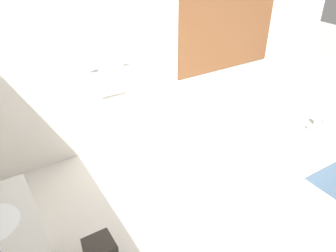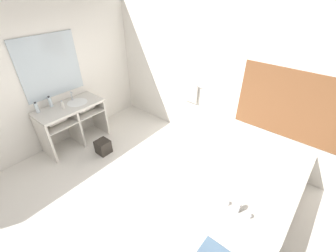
{
  "view_description": "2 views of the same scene",
  "coord_description": "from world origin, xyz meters",
  "px_view_note": "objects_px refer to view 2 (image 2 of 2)",
  "views": [
    {
      "loc": [
        -1.68,
        -1.38,
        2.6
      ],
      "look_at": [
        -0.23,
        0.95,
        0.91
      ],
      "focal_mm": 35.0,
      "sensor_mm": 36.0,
      "label": 1
    },
    {
      "loc": [
        1.96,
        -1.34,
        2.92
      ],
      "look_at": [
        -0.02,
        1.09,
        0.83
      ],
      "focal_mm": 24.0,
      "sensor_mm": 36.0,
      "label": 2
    }
  ],
  "objects_px": {
    "soap_dispenser": "(63,105)",
    "bathtub": "(258,185)",
    "water_bottle_1": "(37,108)",
    "water_bottle_2": "(50,102)",
    "waste_bin": "(103,147)"
  },
  "relations": [
    {
      "from": "soap_dispenser",
      "to": "water_bottle_1",
      "type": "bearing_deg",
      "value": -118.67
    },
    {
      "from": "soap_dispenser",
      "to": "bathtub",
      "type": "bearing_deg",
      "value": 16.47
    },
    {
      "from": "bathtub",
      "to": "water_bottle_1",
      "type": "distance_m",
      "value": 3.95
    },
    {
      "from": "water_bottle_2",
      "to": "waste_bin",
      "type": "relative_size",
      "value": 0.78
    },
    {
      "from": "water_bottle_2",
      "to": "soap_dispenser",
      "type": "relative_size",
      "value": 1.31
    },
    {
      "from": "bathtub",
      "to": "soap_dispenser",
      "type": "bearing_deg",
      "value": -163.53
    },
    {
      "from": "water_bottle_2",
      "to": "soap_dispenser",
      "type": "xyz_separation_m",
      "value": [
        0.23,
        0.11,
        -0.03
      ]
    },
    {
      "from": "water_bottle_1",
      "to": "water_bottle_2",
      "type": "xyz_separation_m",
      "value": [
        -0.03,
        0.26,
        0.0
      ]
    },
    {
      "from": "water_bottle_1",
      "to": "soap_dispenser",
      "type": "xyz_separation_m",
      "value": [
        0.2,
        0.37,
        -0.03
      ]
    },
    {
      "from": "bathtub",
      "to": "water_bottle_2",
      "type": "height_order",
      "value": "water_bottle_2"
    },
    {
      "from": "water_bottle_2",
      "to": "waste_bin",
      "type": "bearing_deg",
      "value": 20.81
    },
    {
      "from": "water_bottle_1",
      "to": "waste_bin",
      "type": "distance_m",
      "value": 1.36
    },
    {
      "from": "water_bottle_2",
      "to": "waste_bin",
      "type": "distance_m",
      "value": 1.29
    },
    {
      "from": "soap_dispenser",
      "to": "water_bottle_2",
      "type": "bearing_deg",
      "value": -155.29
    },
    {
      "from": "water_bottle_1",
      "to": "waste_bin",
      "type": "bearing_deg",
      "value": 34.62
    }
  ]
}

